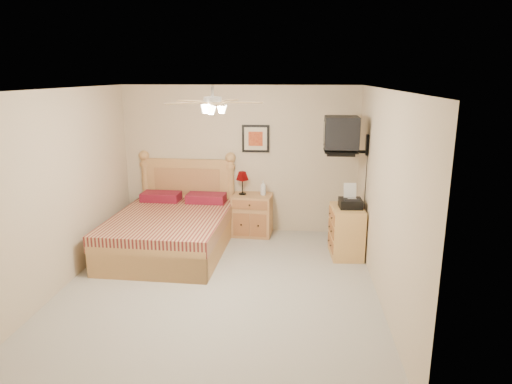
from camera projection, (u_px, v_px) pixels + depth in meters
floor at (220, 286)px, 5.92m from camera, size 4.50×4.50×0.00m
ceiling at (215, 89)px, 5.30m from camera, size 4.00×4.50×0.04m
wall_back at (240, 160)px, 7.78m from camera, size 4.00×0.04×2.50m
wall_front at (167, 268)px, 3.44m from camera, size 4.00×0.04×2.50m
wall_left at (62, 189)px, 5.78m from camera, size 0.04×4.50×2.50m
wall_right at (383, 197)px, 5.44m from camera, size 0.04×4.50×2.50m
bed at (169, 208)px, 6.91m from camera, size 1.72×2.22×1.40m
nightstand at (252, 215)px, 7.75m from camera, size 0.68×0.53×0.70m
table_lamp at (242, 183)px, 7.65m from camera, size 0.23×0.23×0.39m
lotion_bottle at (263, 188)px, 7.62m from camera, size 0.12×0.12×0.25m
framed_picture at (256, 139)px, 7.64m from camera, size 0.46×0.04×0.46m
dresser at (346, 232)px, 6.83m from camera, size 0.49×0.67×0.76m
fax_machine at (351, 196)px, 6.67m from camera, size 0.34×0.36×0.35m
magazine_lower at (342, 203)px, 6.93m from camera, size 0.25×0.29×0.02m
magazine_upper at (342, 202)px, 6.91m from camera, size 0.24×0.29×0.02m
wall_tv at (352, 135)px, 6.61m from camera, size 0.56×0.46×0.58m
ceiling_fan at (213, 102)px, 5.14m from camera, size 1.14×1.14×0.28m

